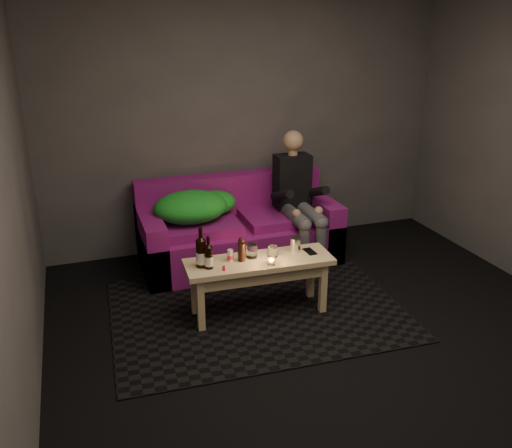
{
  "coord_description": "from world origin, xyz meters",
  "views": [
    {
      "loc": [
        -1.64,
        -2.74,
        2.19
      ],
      "look_at": [
        -0.19,
        1.43,
        0.5
      ],
      "focal_mm": 38.0,
      "sensor_mm": 36.0,
      "label": 1
    }
  ],
  "objects": [
    {
      "name": "beer_bottle_b",
      "position": [
        -0.79,
        0.77,
        0.56
      ],
      "size": [
        0.06,
        0.06,
        0.25
      ],
      "color": "black",
      "rests_on": "coffee_table"
    },
    {
      "name": "rug",
      "position": [
        -0.39,
        0.85,
        0.01
      ],
      "size": [
        2.34,
        1.75,
        0.01
      ],
      "primitive_type": "cube",
      "rotation": [
        0.0,
        0.0,
        -0.05
      ],
      "color": "black",
      "rests_on": "floor"
    },
    {
      "name": "steel_cup",
      "position": [
        -0.07,
        0.85,
        0.52
      ],
      "size": [
        0.09,
        0.09,
        0.12
      ],
      "primitive_type": "cylinder",
      "rotation": [
        0.0,
        0.0,
        -0.03
      ],
      "color": "silver",
      "rests_on": "coffee_table"
    },
    {
      "name": "tumbler_back",
      "position": [
        -0.43,
        0.86,
        0.52
      ],
      "size": [
        0.1,
        0.1,
        0.1
      ],
      "primitive_type": "cylinder",
      "rotation": [
        0.0,
        0.0,
        -0.13
      ],
      "color": "white",
      "rests_on": "coffee_table"
    },
    {
      "name": "pepper_mill",
      "position": [
        -0.52,
        0.82,
        0.54
      ],
      "size": [
        0.06,
        0.06,
        0.14
      ],
      "primitive_type": "cylinder",
      "rotation": [
        0.0,
        0.0,
        -0.15
      ],
      "color": "black",
      "rests_on": "coffee_table"
    },
    {
      "name": "coffee_table",
      "position": [
        -0.39,
        0.8,
        0.38
      ],
      "size": [
        1.15,
        0.41,
        0.46
      ],
      "rotation": [
        0.0,
        0.0,
        -0.05
      ],
      "color": "#CDB878",
      "rests_on": "rug"
    },
    {
      "name": "floor",
      "position": [
        0.0,
        0.0,
        0.0
      ],
      "size": [
        4.5,
        4.5,
        0.0
      ],
      "primitive_type": "plane",
      "color": "black",
      "rests_on": "ground"
    },
    {
      "name": "beer_bottle_a",
      "position": [
        -0.83,
        0.82,
        0.58
      ],
      "size": [
        0.08,
        0.08,
        0.31
      ],
      "color": "black",
      "rests_on": "coffee_table"
    },
    {
      "name": "red_lighter",
      "position": [
        -0.69,
        0.73,
        0.47
      ],
      "size": [
        0.03,
        0.07,
        0.01
      ],
      "primitive_type": "cube",
      "rotation": [
        0.0,
        0.0,
        -0.24
      ],
      "color": "#B90B26",
      "rests_on": "coffee_table"
    },
    {
      "name": "green_blanket",
      "position": [
        -0.66,
        1.81,
        0.59
      ],
      "size": [
        0.8,
        0.55,
        0.27
      ],
      "color": "#167A17",
      "rests_on": "sofa"
    },
    {
      "name": "tealight",
      "position": [
        -0.34,
        0.68,
        0.49
      ],
      "size": [
        0.07,
        0.07,
        0.05
      ],
      "color": "white",
      "rests_on": "coffee_table"
    },
    {
      "name": "person",
      "position": [
        0.3,
        1.67,
        0.63
      ],
      "size": [
        0.33,
        0.76,
        1.22
      ],
      "color": "black",
      "rests_on": "sofa"
    },
    {
      "name": "smartphone",
      "position": [
        0.03,
        0.8,
        0.47
      ],
      "size": [
        0.07,
        0.14,
        0.01
      ],
      "primitive_type": "cube",
      "rotation": [
        0.0,
        0.0,
        0.05
      ],
      "color": "black",
      "rests_on": "coffee_table"
    },
    {
      "name": "sofa",
      "position": [
        -0.25,
        1.81,
        0.28
      ],
      "size": [
        1.82,
        0.82,
        0.78
      ],
      "color": "#770F61",
      "rests_on": "floor"
    },
    {
      "name": "salt_shaker",
      "position": [
        -0.6,
        0.84,
        0.51
      ],
      "size": [
        0.05,
        0.05,
        0.09
      ],
      "primitive_type": "cylinder",
      "rotation": [
        0.0,
        0.0,
        -0.09
      ],
      "color": "silver",
      "rests_on": "coffee_table"
    },
    {
      "name": "tumbler_front",
      "position": [
        -0.28,
        0.81,
        0.51
      ],
      "size": [
        0.08,
        0.08,
        0.09
      ],
      "primitive_type": "cylinder",
      "rotation": [
        0.0,
        0.0,
        0.05
      ],
      "color": "white",
      "rests_on": "coffee_table"
    },
    {
      "name": "room",
      "position": [
        0.0,
        0.47,
        1.64
      ],
      "size": [
        4.5,
        4.5,
        4.5
      ],
      "color": "silver",
      "rests_on": "ground"
    }
  ]
}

